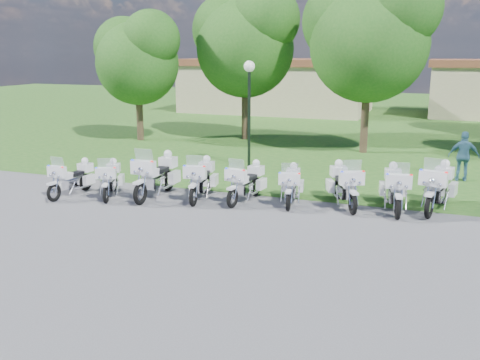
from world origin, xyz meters
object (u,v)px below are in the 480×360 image
(motorcycle_6, at_px, (344,184))
(motorcycle_8, at_px, (438,186))
(lamp_post, at_px, (249,88))
(motorcycle_5, at_px, (291,185))
(motorcycle_7, at_px, (395,188))
(motorcycle_2, at_px, (157,175))
(motorcycle_3, at_px, (201,179))
(motorcycle_1, at_px, (110,179))
(bystander_c, at_px, (464,156))
(motorcycle_4, at_px, (246,182))
(motorcycle_0, at_px, (72,178))

(motorcycle_6, height_order, motorcycle_8, motorcycle_8)
(motorcycle_8, xyz_separation_m, lamp_post, (-7.30, 3.46, 2.54))
(lamp_post, bearing_deg, motorcycle_5, -55.71)
(motorcycle_6, bearing_deg, motorcycle_5, -13.38)
(motorcycle_6, bearing_deg, motorcycle_7, 157.71)
(motorcycle_2, height_order, motorcycle_3, motorcycle_2)
(motorcycle_1, height_order, motorcycle_3, motorcycle_3)
(bystander_c, bearing_deg, motorcycle_5, 42.92)
(lamp_post, xyz_separation_m, bystander_c, (8.12, 0.79, -2.34))
(motorcycle_1, bearing_deg, motorcycle_8, 168.51)
(motorcycle_4, bearing_deg, motorcycle_7, -164.41)
(motorcycle_1, height_order, motorcycle_4, motorcycle_4)
(motorcycle_5, distance_m, bystander_c, 7.28)
(motorcycle_5, bearing_deg, bystander_c, -145.07)
(motorcycle_7, bearing_deg, motorcycle_1, 0.10)
(motorcycle_2, bearing_deg, bystander_c, -148.28)
(motorcycle_2, height_order, bystander_c, bystander_c)
(motorcycle_0, distance_m, lamp_post, 7.71)
(motorcycle_4, bearing_deg, lamp_post, -63.86)
(motorcycle_7, relative_size, motorcycle_8, 0.94)
(motorcycle_8, distance_m, bystander_c, 4.33)
(motorcycle_4, height_order, motorcycle_6, motorcycle_6)
(motorcycle_0, height_order, motorcycle_4, motorcycle_4)
(motorcycle_0, xyz_separation_m, motorcycle_8, (11.45, 2.47, 0.13))
(motorcycle_5, xyz_separation_m, motorcycle_6, (1.61, 0.33, 0.07))
(motorcycle_1, bearing_deg, lamp_post, -140.58)
(motorcycle_4, bearing_deg, bystander_c, -133.29)
(motorcycle_7, distance_m, lamp_post, 7.68)
(motorcycle_4, relative_size, lamp_post, 0.51)
(motorcycle_1, bearing_deg, motorcycle_4, 169.83)
(motorcycle_6, xyz_separation_m, motorcycle_8, (2.74, 0.54, 0.05))
(motorcycle_5, distance_m, lamp_post, 5.88)
(motorcycle_1, distance_m, motorcycle_2, 1.55)
(motorcycle_0, distance_m, motorcycle_2, 2.86)
(motorcycle_5, bearing_deg, motorcycle_1, 2.45)
(motorcycle_3, distance_m, motorcycle_4, 1.50)
(motorcycle_4, bearing_deg, motorcycle_0, 21.11)
(motorcycle_3, height_order, motorcycle_4, motorcycle_3)
(lamp_post, bearing_deg, motorcycle_2, -105.60)
(motorcycle_5, bearing_deg, motorcycle_0, 2.88)
(motorcycle_1, xyz_separation_m, lamp_post, (2.88, 5.60, 2.67))
(motorcycle_0, bearing_deg, motorcycle_1, -161.02)
(motorcycle_0, relative_size, motorcycle_2, 0.82)
(motorcycle_2, distance_m, motorcycle_5, 4.44)
(motorcycle_1, height_order, bystander_c, bystander_c)
(motorcycle_7, xyz_separation_m, bystander_c, (2.05, 4.72, 0.24))
(motorcycle_2, distance_m, bystander_c, 11.21)
(motorcycle_2, height_order, motorcycle_7, motorcycle_2)
(motorcycle_2, height_order, motorcycle_6, motorcycle_2)
(motorcycle_1, distance_m, motorcycle_8, 10.40)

